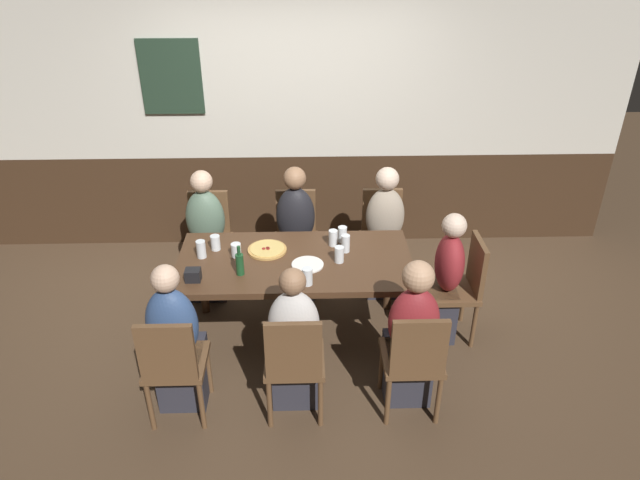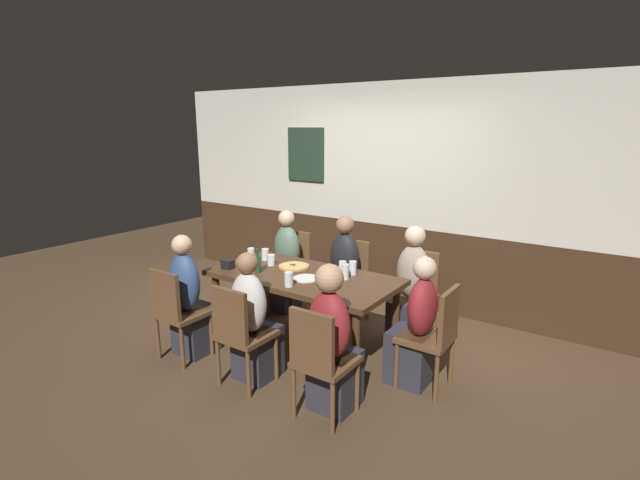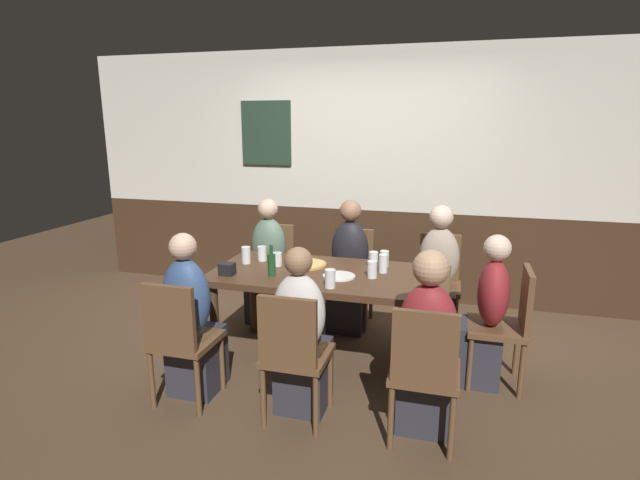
# 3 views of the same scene
# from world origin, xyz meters

# --- Properties ---
(ground_plane) EXTENTS (12.00, 12.00, 0.00)m
(ground_plane) POSITION_xyz_m (0.00, 0.00, 0.00)
(ground_plane) COLOR #4C3826
(wall_back) EXTENTS (6.40, 0.13, 2.60)m
(wall_back) POSITION_xyz_m (-0.01, 1.65, 1.30)
(wall_back) COLOR #3D2819
(wall_back) RESTS_ON ground_plane
(dining_table) EXTENTS (1.80, 0.89, 0.74)m
(dining_table) POSITION_xyz_m (0.00, 0.00, 0.66)
(dining_table) COLOR #472D1C
(dining_table) RESTS_ON ground_plane
(chair_right_far) EXTENTS (0.40, 0.40, 0.88)m
(chair_right_far) POSITION_xyz_m (0.79, 0.86, 0.50)
(chair_right_far) COLOR brown
(chair_right_far) RESTS_ON ground_plane
(chair_right_near) EXTENTS (0.40, 0.40, 0.88)m
(chair_right_near) POSITION_xyz_m (0.79, -0.86, 0.50)
(chair_right_near) COLOR brown
(chair_right_near) RESTS_ON ground_plane
(chair_left_near) EXTENTS (0.40, 0.40, 0.88)m
(chair_left_near) POSITION_xyz_m (-0.79, -0.86, 0.50)
(chair_left_near) COLOR brown
(chair_left_near) RESTS_ON ground_plane
(chair_mid_far) EXTENTS (0.40, 0.40, 0.88)m
(chair_mid_far) POSITION_xyz_m (0.00, 0.86, 0.50)
(chair_mid_far) COLOR brown
(chair_mid_far) RESTS_ON ground_plane
(chair_left_far) EXTENTS (0.40, 0.40, 0.88)m
(chair_left_far) POSITION_xyz_m (-0.79, 0.86, 0.50)
(chair_left_far) COLOR brown
(chair_left_far) RESTS_ON ground_plane
(chair_head_east) EXTENTS (0.40, 0.40, 0.88)m
(chair_head_east) POSITION_xyz_m (1.31, 0.00, 0.50)
(chair_head_east) COLOR brown
(chair_head_east) RESTS_ON ground_plane
(chair_mid_near) EXTENTS (0.40, 0.40, 0.88)m
(chair_mid_near) POSITION_xyz_m (0.00, -0.86, 0.50)
(chair_mid_near) COLOR brown
(chair_mid_near) RESTS_ON ground_plane
(person_right_far) EXTENTS (0.34, 0.37, 1.18)m
(person_right_far) POSITION_xyz_m (0.79, 0.70, 0.50)
(person_right_far) COLOR #2D2D38
(person_right_far) RESTS_ON ground_plane
(person_right_near) EXTENTS (0.34, 0.37, 1.17)m
(person_right_near) POSITION_xyz_m (0.79, -0.70, 0.50)
(person_right_near) COLOR #2D2D38
(person_right_near) RESTS_ON ground_plane
(person_left_near) EXTENTS (0.34, 0.37, 1.17)m
(person_left_near) POSITION_xyz_m (-0.79, -0.70, 0.49)
(person_left_near) COLOR #2D2D38
(person_left_near) RESTS_ON ground_plane
(person_mid_far) EXTENTS (0.34, 0.37, 1.19)m
(person_mid_far) POSITION_xyz_m (-0.00, 0.70, 0.50)
(person_mid_far) COLOR #2D2D38
(person_mid_far) RESTS_ON ground_plane
(person_left_far) EXTENTS (0.34, 0.37, 1.17)m
(person_left_far) POSITION_xyz_m (-0.79, 0.70, 0.49)
(person_left_far) COLOR #2D2D38
(person_left_far) RESTS_ON ground_plane
(person_head_east) EXTENTS (0.37, 0.34, 1.11)m
(person_head_east) POSITION_xyz_m (1.15, 0.00, 0.47)
(person_head_east) COLOR #2D2D38
(person_head_east) RESTS_ON ground_plane
(person_mid_near) EXTENTS (0.34, 0.37, 1.13)m
(person_mid_near) POSITION_xyz_m (0.00, -0.70, 0.47)
(person_mid_near) COLOR #2D2D38
(person_mid_near) RESTS_ON ground_plane
(pizza) EXTENTS (0.31, 0.31, 0.03)m
(pizza) POSITION_xyz_m (-0.22, 0.14, 0.75)
(pizza) COLOR tan
(pizza) RESTS_ON dining_table
(highball_clear) EXTENTS (0.07, 0.07, 0.13)m
(highball_clear) POSITION_xyz_m (0.38, 0.27, 0.80)
(highball_clear) COLOR silver
(highball_clear) RESTS_ON dining_table
(tumbler_short) EXTENTS (0.07, 0.07, 0.13)m
(tumbler_short) POSITION_xyz_m (0.34, -0.04, 0.80)
(tumbler_short) COLOR silver
(tumbler_short) RESTS_ON dining_table
(tumbler_water) EXTENTS (0.08, 0.08, 0.13)m
(tumbler_water) POSITION_xyz_m (0.09, -0.34, 0.80)
(tumbler_water) COLOR silver
(tumbler_water) RESTS_ON dining_table
(pint_glass_amber) EXTENTS (0.08, 0.08, 0.12)m
(pint_glass_amber) POSITION_xyz_m (-0.62, 0.17, 0.79)
(pint_glass_amber) COLOR silver
(pint_glass_amber) RESTS_ON dining_table
(pint_glass_stout) EXTENTS (0.07, 0.07, 0.13)m
(pint_glass_stout) POSITION_xyz_m (0.30, 0.22, 0.80)
(pint_glass_stout) COLOR silver
(pint_glass_stout) RESTS_ON dining_table
(beer_glass_tall) EXTENTS (0.08, 0.08, 0.11)m
(beer_glass_tall) POSITION_xyz_m (-0.45, 0.07, 0.79)
(beer_glass_tall) COLOR silver
(beer_glass_tall) RESTS_ON dining_table
(beer_glass_half) EXTENTS (0.07, 0.07, 0.14)m
(beer_glass_half) POSITION_xyz_m (-0.72, 0.06, 0.80)
(beer_glass_half) COLOR silver
(beer_glass_half) RESTS_ON dining_table
(pint_glass_pale) EXTENTS (0.07, 0.07, 0.14)m
(pint_glass_pale) POSITION_xyz_m (0.40, 0.12, 0.81)
(pint_glass_pale) COLOR silver
(pint_glass_pale) RESTS_ON dining_table
(beer_bottle_green) EXTENTS (0.06, 0.06, 0.24)m
(beer_bottle_green) POSITION_xyz_m (-0.40, -0.19, 0.83)
(beer_bottle_green) COLOR #194723
(beer_bottle_green) RESTS_ON dining_table
(plate_white_large) EXTENTS (0.24, 0.24, 0.01)m
(plate_white_large) POSITION_xyz_m (0.10, -0.08, 0.75)
(plate_white_large) COLOR white
(plate_white_large) RESTS_ON dining_table
(condiment_caddy) EXTENTS (0.11, 0.09, 0.09)m
(condiment_caddy) POSITION_xyz_m (-0.73, -0.26, 0.79)
(condiment_caddy) COLOR black
(condiment_caddy) RESTS_ON dining_table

